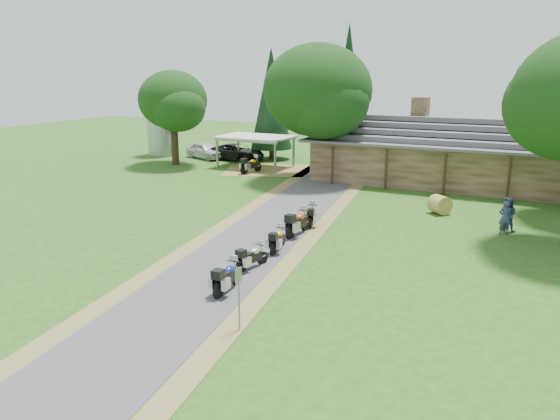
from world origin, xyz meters
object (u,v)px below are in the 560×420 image
at_px(motorcycle_carport_a, 251,164).
at_px(hay_bale, 440,205).
at_px(carport, 256,152).
at_px(motorcycle_row_d, 298,222).
at_px(motorcycle_row_a, 227,276).
at_px(motorcycle_row_c, 278,238).
at_px(silo, 162,124).
at_px(motorcycle_row_b, 252,256).
at_px(car_white_sedan, 205,148).
at_px(motorcycle_row_e, 311,214).
at_px(lodge, 456,150).
at_px(car_dark_suv, 237,148).

bearing_deg(motorcycle_carport_a, hay_bale, -98.17).
relative_size(carport, motorcycle_row_d, 2.99).
distance_m(motorcycle_row_a, motorcycle_row_d, 7.89).
bearing_deg(motorcycle_row_c, motorcycle_row_a, 175.77).
height_order(silo, motorcycle_row_c, silo).
bearing_deg(motorcycle_row_b, car_white_sedan, 50.64).
bearing_deg(motorcycle_carport_a, motorcycle_row_e, -125.31).
height_order(motorcycle_row_e, motorcycle_carport_a, motorcycle_carport_a).
relative_size(lodge, car_dark_suv, 3.58).
bearing_deg(motorcycle_carport_a, silo, 82.61).
bearing_deg(carport, motorcycle_row_b, -61.32).
distance_m(motorcycle_row_a, motorcycle_carport_a, 24.67).
bearing_deg(motorcycle_carport_a, lodge, -64.89).
xyz_separation_m(lodge, car_dark_suv, (-19.88, 2.03, -1.31)).
relative_size(motorcycle_row_a, motorcycle_carport_a, 0.88).
relative_size(motorcycle_row_c, motorcycle_row_e, 1.00).
bearing_deg(car_white_sedan, motorcycle_row_a, -124.50).
bearing_deg(motorcycle_row_c, car_white_sedan, 31.69).
xyz_separation_m(motorcycle_row_b, motorcycle_row_e, (-0.35, 7.39, 0.02)).
distance_m(motorcycle_row_b, motorcycle_row_c, 2.60).
xyz_separation_m(car_dark_suv, hay_bale, (20.54, -11.73, -0.60)).
height_order(lodge, motorcycle_row_a, lodge).
height_order(lodge, motorcycle_row_c, lodge).
bearing_deg(motorcycle_row_a, carport, 22.63).
height_order(motorcycle_row_c, motorcycle_carport_a, motorcycle_carport_a).
bearing_deg(motorcycle_row_d, motorcycle_row_a, -171.42).
relative_size(motorcycle_row_b, motorcycle_row_d, 0.81).
height_order(lodge, car_dark_suv, lodge).
distance_m(lodge, motorcycle_row_d, 18.05).
height_order(carport, motorcycle_row_e, carport).
bearing_deg(car_dark_suv, carport, -116.69).
relative_size(car_dark_suv, motorcycle_row_e, 3.41).
bearing_deg(motorcycle_row_b, car_dark_suv, 45.03).
height_order(motorcycle_row_c, hay_bale, motorcycle_row_c).
bearing_deg(motorcycle_row_d, motorcycle_row_e, 7.81).
bearing_deg(motorcycle_row_b, lodge, 1.42).
distance_m(carport, motorcycle_row_d, 20.36).
bearing_deg(car_dark_suv, car_white_sedan, 107.03).
distance_m(car_white_sedan, motorcycle_row_b, 30.29).
height_order(lodge, motorcycle_row_d, lodge).
bearing_deg(motorcycle_row_d, motorcycle_row_c, -171.72).
bearing_deg(motorcycle_row_d, carport, 38.85).
height_order(car_dark_suv, motorcycle_carport_a, car_dark_suv).
distance_m(motorcycle_row_e, motorcycle_carport_a, 15.96).
bearing_deg(motorcycle_row_c, hay_bale, -37.04).
distance_m(silo, motorcycle_row_d, 30.16).
bearing_deg(carport, motorcycle_row_e, -51.58).
relative_size(car_white_sedan, motorcycle_row_a, 3.12).
bearing_deg(motorcycle_carport_a, carport, 34.45).
relative_size(lodge, motorcycle_row_c, 12.21).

